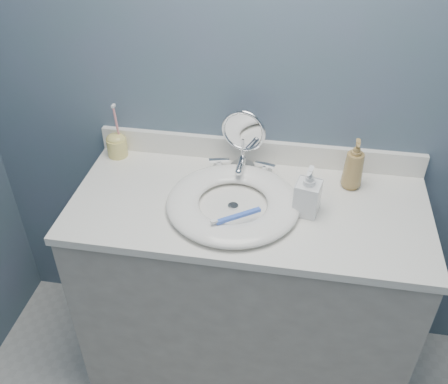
% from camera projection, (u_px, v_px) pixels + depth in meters
% --- Properties ---
extents(back_wall, '(2.20, 0.02, 2.40)m').
position_uv_depth(back_wall, '(262.00, 82.00, 1.72)').
color(back_wall, '#49646E').
rests_on(back_wall, ground).
extents(vanity_cabinet, '(1.20, 0.55, 0.85)m').
position_uv_depth(vanity_cabinet, '(245.00, 293.00, 1.98)').
color(vanity_cabinet, '#B2ACA2').
rests_on(vanity_cabinet, ground).
extents(countertop, '(1.22, 0.57, 0.03)m').
position_uv_depth(countertop, '(249.00, 207.00, 1.71)').
color(countertop, white).
rests_on(countertop, vanity_cabinet).
extents(backsplash, '(1.22, 0.02, 0.09)m').
position_uv_depth(backsplash, '(258.00, 151.00, 1.88)').
color(backsplash, white).
rests_on(backsplash, countertop).
extents(basin, '(0.45, 0.45, 0.04)m').
position_uv_depth(basin, '(233.00, 203.00, 1.67)').
color(basin, white).
rests_on(basin, countertop).
extents(drain, '(0.04, 0.04, 0.01)m').
position_uv_depth(drain, '(233.00, 206.00, 1.68)').
color(drain, silver).
rests_on(drain, countertop).
extents(faucet, '(0.25, 0.13, 0.07)m').
position_uv_depth(faucet, '(241.00, 168.00, 1.82)').
color(faucet, silver).
rests_on(faucet, countertop).
extents(makeup_mirror, '(0.16, 0.09, 0.24)m').
position_uv_depth(makeup_mirror, '(243.00, 138.00, 1.79)').
color(makeup_mirror, silver).
rests_on(makeup_mirror, countertop).
extents(soap_bottle_amber, '(0.07, 0.08, 0.19)m').
position_uv_depth(soap_bottle_amber, '(354.00, 164.00, 1.72)').
color(soap_bottle_amber, '#9E7F47').
rests_on(soap_bottle_amber, countertop).
extents(soap_bottle_clear, '(0.09, 0.10, 0.18)m').
position_uv_depth(soap_bottle_clear, '(308.00, 191.00, 1.61)').
color(soap_bottle_clear, white).
rests_on(soap_bottle_clear, countertop).
extents(toothbrush_holder, '(0.08, 0.08, 0.22)m').
position_uv_depth(toothbrush_holder, '(117.00, 144.00, 1.91)').
color(toothbrush_holder, '#DECF6F').
rests_on(toothbrush_holder, countertop).
extents(toothbrush_lying, '(0.15, 0.11, 0.02)m').
position_uv_depth(toothbrush_lying, '(236.00, 216.00, 1.58)').
color(toothbrush_lying, blue).
rests_on(toothbrush_lying, basin).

